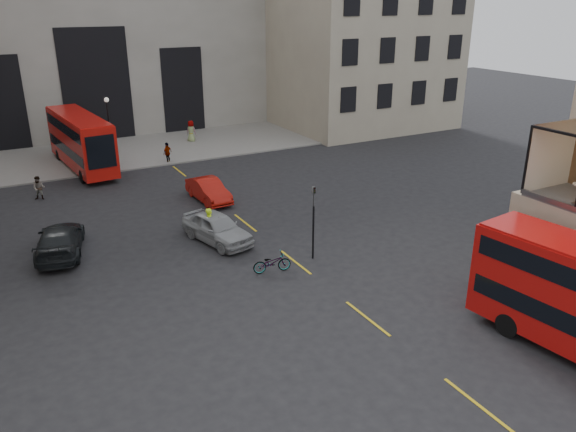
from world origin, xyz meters
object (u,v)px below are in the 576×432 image
car_a (217,228)px  pedestrian_a (39,188)px  street_lamp_b (111,136)px  car_b (209,190)px  bicycle (272,263)px  car_c (60,240)px  pedestrian_c (167,153)px  pedestrian_b (86,141)px  pedestrian_d (191,131)px  traffic_light_near (314,213)px  bus_far (81,139)px  cyclist (210,225)px

car_a → pedestrian_a: size_ratio=2.99×
street_lamp_b → car_b: (3.56, -11.33, -1.68)m
bicycle → car_c: bearing=61.9°
car_a → pedestrian_c: size_ratio=2.79×
bicycle → pedestrian_b: 27.98m
street_lamp_b → pedestrian_a: size_ratio=3.40×
street_lamp_b → pedestrian_c: size_ratio=3.18×
pedestrian_d → car_c: bearing=106.9°
bicycle → car_b: bearing=5.9°
traffic_light_near → car_c: 13.03m
car_c → pedestrian_b: bearing=-90.4°
pedestrian_b → bicycle: bearing=-120.5°
car_b → pedestrian_c: (0.41, 10.00, 0.12)m
car_b → pedestrian_a: pedestrian_a is taller
street_lamp_b → car_c: (-6.06, -15.31, -1.63)m
bicycle → pedestrian_a: size_ratio=1.18×
pedestrian_c → car_c: bearing=18.0°
car_c → pedestrian_a: size_ratio=3.34×
car_b → bus_far: bearing=113.5°
car_c → traffic_light_near: bearing=162.1°
cyclist → pedestrian_c: bearing=12.9°
car_a → bicycle: car_a is taller
cyclist → pedestrian_d: size_ratio=0.95×
car_a → pedestrian_d: 23.09m
traffic_light_near → street_lamp_b: 22.56m
car_c → pedestrian_a: bearing=-77.1°
traffic_light_near → bus_far: size_ratio=0.36×
street_lamp_b → bus_far: 2.21m
car_a → car_c: 8.00m
bus_far → car_c: size_ratio=2.03×
pedestrian_b → pedestrian_d: pedestrian_d is taller
cyclist → pedestrian_a: cyclist is taller
car_b → bicycle: 11.08m
pedestrian_a → pedestrian_c: size_ratio=0.93×
car_a → car_b: 6.69m
car_a → car_b: car_a is taller
car_b → pedestrian_a: size_ratio=2.77×
street_lamp_b → pedestrian_b: bearing=100.9°
car_b → car_a: bearing=-110.3°
car_b → bicycle: car_b is taller
car_a → pedestrian_d: (6.44, 22.17, 0.19)m
bicycle → cyclist: bearing=25.3°
pedestrian_c → bicycle: bearing=49.7°
bus_far → car_a: 18.38m
traffic_light_near → car_b: (-1.44, 10.67, -1.71)m
traffic_light_near → pedestrian_d: 26.67m
street_lamp_b → bus_far: (-2.20, 0.21, -0.05)m
pedestrian_a → pedestrian_b: (4.97, 11.21, 0.16)m
street_lamp_b → car_a: (1.57, -17.71, -1.60)m
cyclist → pedestrian_a: 13.76m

